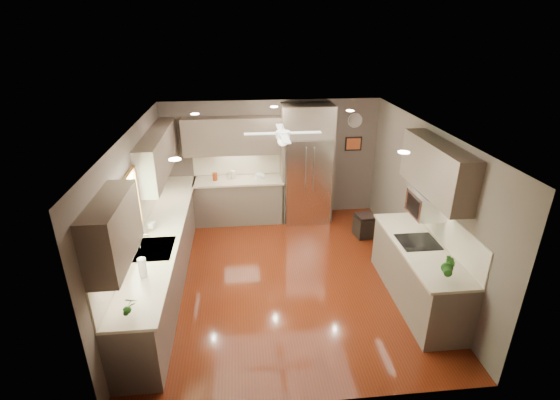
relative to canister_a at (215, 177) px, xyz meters
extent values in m
plane|color=#461A09|center=(1.20, -2.19, -1.02)|extent=(5.00, 5.00, 0.00)
plane|color=white|center=(1.20, -2.19, 1.48)|extent=(5.00, 5.00, 0.00)
plane|color=brown|center=(1.20, 0.31, 0.23)|extent=(4.50, 0.00, 4.50)
plane|color=brown|center=(1.20, -4.69, 0.23)|extent=(4.50, 0.00, 4.50)
plane|color=brown|center=(-1.05, -2.19, 0.23)|extent=(0.00, 5.00, 5.00)
plane|color=brown|center=(3.45, -2.19, 0.23)|extent=(0.00, 5.00, 5.00)
cylinder|color=maroon|center=(0.00, 0.00, 0.00)|extent=(0.13, 0.13, 0.16)
cylinder|color=silver|center=(0.28, 0.03, -0.01)|extent=(0.10, 0.10, 0.15)
cylinder|color=beige|center=(0.37, 0.07, 0.01)|extent=(0.12, 0.12, 0.16)
imported|color=white|center=(-0.88, -2.08, 0.01)|extent=(0.10, 0.10, 0.17)
imported|color=#1E5017|center=(-0.74, -4.15, 0.06)|extent=(0.15, 0.11, 0.28)
imported|color=#1E5017|center=(3.09, -3.82, 0.09)|extent=(0.23, 0.21, 0.34)
imported|color=beige|center=(0.92, 0.02, -0.06)|extent=(0.26, 0.26, 0.05)
cube|color=brown|center=(-0.75, -2.04, -0.57)|extent=(0.60, 4.70, 0.90)
cube|color=beige|center=(-0.74, -2.04, -0.10)|extent=(0.65, 4.70, 0.04)
cube|color=beige|center=(-1.04, -2.04, 0.18)|extent=(0.02, 4.70, 0.50)
cube|color=brown|center=(0.47, 0.01, -0.57)|extent=(1.85, 0.60, 0.90)
cube|color=beige|center=(0.47, 0.00, -0.10)|extent=(1.85, 0.65, 0.04)
cube|color=beige|center=(0.47, 0.30, 0.18)|extent=(1.85, 0.02, 0.50)
cube|color=brown|center=(-0.89, -3.79, 0.81)|extent=(0.33, 1.20, 0.75)
cube|color=brown|center=(-0.89, -0.89, 0.81)|extent=(0.33, 2.40, 0.75)
cube|color=brown|center=(0.47, 0.15, 0.81)|extent=(2.15, 0.33, 0.75)
cube|color=brown|center=(3.28, -2.74, 1.01)|extent=(0.33, 1.70, 0.75)
cube|color=#BFF2B2|center=(-1.04, -2.69, 0.53)|extent=(0.01, 1.00, 0.80)
cube|color=brown|center=(-1.01, -2.69, 0.96)|extent=(0.05, 1.12, 0.06)
cube|color=brown|center=(-1.01, -2.69, 0.10)|extent=(0.05, 1.12, 0.06)
cube|color=brown|center=(-1.01, -3.22, 0.53)|extent=(0.05, 0.06, 0.80)
cube|color=brown|center=(-1.01, -2.16, 0.53)|extent=(0.05, 0.06, 0.80)
cube|color=silver|center=(-0.73, -2.69, -0.09)|extent=(0.50, 0.70, 0.03)
cube|color=#262626|center=(-0.73, -2.69, -0.13)|extent=(0.44, 0.62, 0.05)
cylinder|color=silver|center=(-0.93, -2.69, 0.03)|extent=(0.02, 0.02, 0.24)
cylinder|color=silver|center=(-0.87, -2.69, 0.15)|extent=(0.16, 0.02, 0.02)
cube|color=silver|center=(1.90, -0.05, -0.11)|extent=(0.92, 0.72, 1.82)
cube|color=black|center=(1.90, -0.39, -0.36)|extent=(0.88, 0.02, 0.02)
cube|color=black|center=(1.90, -0.39, 0.23)|extent=(0.01, 0.02, 1.00)
cylinder|color=silver|center=(1.82, -0.43, 0.23)|extent=(0.02, 0.02, 0.90)
cylinder|color=silver|center=(1.98, -0.43, 0.23)|extent=(0.02, 0.02, 0.90)
cube|color=brown|center=(1.90, 0.01, 1.12)|extent=(1.04, 0.60, 0.63)
cube|color=brown|center=(1.40, 0.01, -0.11)|extent=(0.06, 0.60, 1.82)
cube|color=brown|center=(2.40, 0.01, -0.11)|extent=(0.06, 0.60, 1.82)
cube|color=brown|center=(3.12, -2.99, -0.57)|extent=(0.65, 2.20, 0.90)
cube|color=beige|center=(3.11, -2.99, -0.10)|extent=(0.70, 2.20, 0.04)
cube|color=beige|center=(3.44, -2.99, 0.18)|extent=(0.02, 2.20, 0.50)
cube|color=black|center=(3.11, -2.89, -0.08)|extent=(0.56, 0.52, 0.01)
cube|color=silver|center=(3.23, -2.74, 0.46)|extent=(0.42, 0.55, 0.34)
cube|color=black|center=(3.02, -2.74, 0.46)|extent=(0.02, 0.40, 0.26)
cylinder|color=white|center=(1.20, -1.89, 1.44)|extent=(0.03, 0.03, 0.08)
cylinder|color=white|center=(1.20, -1.89, 1.34)|extent=(0.22, 0.22, 0.10)
sphere|color=white|center=(1.20, -1.89, 1.24)|extent=(0.16, 0.16, 0.16)
cube|color=white|center=(1.55, -1.89, 1.36)|extent=(0.48, 0.11, 0.01)
cube|color=white|center=(1.20, -1.54, 1.36)|extent=(0.11, 0.48, 0.01)
cube|color=white|center=(0.85, -1.89, 1.36)|extent=(0.48, 0.11, 0.01)
cube|color=white|center=(1.20, -2.24, 1.36)|extent=(0.11, 0.48, 0.01)
cylinder|color=white|center=(-0.20, -0.89, 1.47)|extent=(0.14, 0.14, 0.01)
cylinder|color=white|center=(2.50, -0.89, 1.47)|extent=(0.14, 0.14, 0.01)
cylinder|color=white|center=(-0.20, -3.39, 1.47)|extent=(0.14, 0.14, 0.01)
cylinder|color=white|center=(2.50, -3.39, 1.47)|extent=(0.14, 0.14, 0.01)
cylinder|color=white|center=(1.20, -0.39, 1.47)|extent=(0.14, 0.14, 0.01)
cylinder|color=white|center=(2.95, 0.30, 1.03)|extent=(0.30, 0.03, 0.30)
cylinder|color=silver|center=(2.95, 0.28, 1.03)|extent=(0.29, 0.00, 0.29)
cube|color=black|center=(2.95, 0.29, 0.53)|extent=(0.36, 0.03, 0.30)
cube|color=#B04B23|center=(2.95, 0.28, 0.53)|extent=(0.30, 0.01, 0.24)
cube|color=black|center=(2.93, -0.98, -0.80)|extent=(0.41, 0.41, 0.40)
cube|color=black|center=(2.93, -0.98, -0.56)|extent=(0.39, 0.39, 0.03)
cylinder|color=white|center=(-0.75, -3.39, 0.06)|extent=(0.11, 0.11, 0.25)
cylinder|color=silver|center=(-0.75, -3.39, 0.07)|extent=(0.02, 0.02, 0.26)
camera|label=1|loc=(0.54, -7.89, 2.91)|focal=26.00mm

